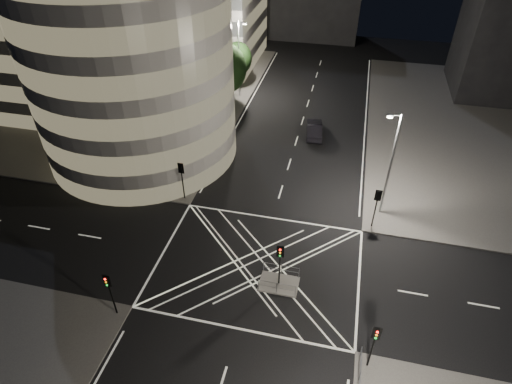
% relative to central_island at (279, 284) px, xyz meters
% --- Properties ---
extents(ground, '(120.00, 120.00, 0.00)m').
position_rel_central_island_xyz_m(ground, '(-2.00, 1.50, -0.07)').
color(ground, black).
rests_on(ground, ground).
extents(sidewalk_far_left, '(42.00, 42.00, 0.15)m').
position_rel_central_island_xyz_m(sidewalk_far_left, '(-31.00, 28.50, 0.00)').
color(sidewalk_far_left, '#524F4D').
rests_on(sidewalk_far_left, ground).
extents(central_island, '(3.00, 2.00, 0.15)m').
position_rel_central_island_xyz_m(central_island, '(0.00, 0.00, 0.00)').
color(central_island, slate).
rests_on(central_island, ground).
extents(office_tower_curved, '(30.00, 29.00, 27.20)m').
position_rel_central_island_xyz_m(office_tower_curved, '(-22.74, 20.24, 12.58)').
color(office_tower_curved, gray).
rests_on(office_tower_curved, sidewalk_far_left).
extents(tree_a, '(4.81, 4.81, 7.24)m').
position_rel_central_island_xyz_m(tree_a, '(-12.50, 10.50, 4.54)').
color(tree_a, black).
rests_on(tree_a, sidewalk_far_left).
extents(tree_b, '(4.91, 4.91, 7.84)m').
position_rel_central_island_xyz_m(tree_b, '(-12.50, 16.50, 5.08)').
color(tree_b, black).
rests_on(tree_b, sidewalk_far_left).
extents(tree_c, '(4.15, 4.15, 6.82)m').
position_rel_central_island_xyz_m(tree_c, '(-12.50, 22.50, 4.50)').
color(tree_c, black).
rests_on(tree_c, sidewalk_far_left).
extents(tree_d, '(5.48, 5.48, 8.07)m').
position_rel_central_island_xyz_m(tree_d, '(-12.50, 28.50, 4.99)').
color(tree_d, black).
rests_on(tree_d, sidewalk_far_left).
extents(tree_e, '(3.97, 3.97, 6.30)m').
position_rel_central_island_xyz_m(tree_e, '(-12.50, 34.50, 4.09)').
color(tree_e, black).
rests_on(tree_e, sidewalk_far_left).
extents(traffic_signal_fl, '(0.55, 0.22, 4.00)m').
position_rel_central_island_xyz_m(traffic_signal_fl, '(-10.80, 8.30, 2.84)').
color(traffic_signal_fl, black).
rests_on(traffic_signal_fl, sidewalk_far_left).
extents(traffic_signal_nl, '(0.55, 0.22, 4.00)m').
position_rel_central_island_xyz_m(traffic_signal_nl, '(-10.80, -5.30, 2.84)').
color(traffic_signal_nl, black).
rests_on(traffic_signal_nl, sidewalk_near_left).
extents(traffic_signal_fr, '(0.55, 0.22, 4.00)m').
position_rel_central_island_xyz_m(traffic_signal_fr, '(6.80, 8.30, 2.84)').
color(traffic_signal_fr, black).
rests_on(traffic_signal_fr, sidewalk_far_right).
extents(traffic_signal_nr, '(0.55, 0.22, 4.00)m').
position_rel_central_island_xyz_m(traffic_signal_nr, '(6.80, -5.30, 2.84)').
color(traffic_signal_nr, black).
rests_on(traffic_signal_nr, sidewalk_near_right).
extents(traffic_signal_island, '(0.55, 0.22, 4.00)m').
position_rel_central_island_xyz_m(traffic_signal_island, '(0.00, 0.00, 2.84)').
color(traffic_signal_island, black).
rests_on(traffic_signal_island, central_island).
extents(street_lamp_left_near, '(1.25, 0.25, 10.00)m').
position_rel_central_island_xyz_m(street_lamp_left_near, '(-11.44, 13.50, 5.47)').
color(street_lamp_left_near, slate).
rests_on(street_lamp_left_near, sidewalk_far_left).
extents(street_lamp_left_far, '(1.25, 0.25, 10.00)m').
position_rel_central_island_xyz_m(street_lamp_left_far, '(-11.44, 31.50, 5.47)').
color(street_lamp_left_far, slate).
rests_on(street_lamp_left_far, sidewalk_far_left).
extents(street_lamp_right_far, '(1.25, 0.25, 10.00)m').
position_rel_central_island_xyz_m(street_lamp_right_far, '(7.44, 10.50, 5.47)').
color(street_lamp_right_far, slate).
rests_on(street_lamp_right_far, sidewalk_far_right).
extents(railing_island_south, '(2.80, 0.06, 1.10)m').
position_rel_central_island_xyz_m(railing_island_south, '(0.00, -0.90, 0.62)').
color(railing_island_south, slate).
rests_on(railing_island_south, central_island).
extents(railing_island_north, '(2.80, 0.06, 1.10)m').
position_rel_central_island_xyz_m(railing_island_north, '(0.00, 0.90, 0.62)').
color(railing_island_north, slate).
rests_on(railing_island_north, central_island).
extents(sedan, '(2.37, 5.17, 1.64)m').
position_rel_central_island_xyz_m(sedan, '(-0.20, 23.25, 0.75)').
color(sedan, black).
rests_on(sedan, ground).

